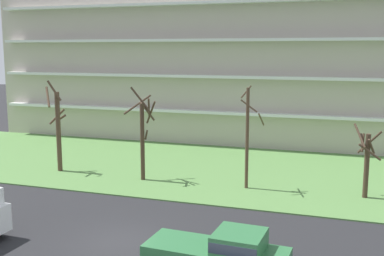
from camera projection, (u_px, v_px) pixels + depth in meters
ground at (120, 241)px, 21.50m from camera, size 160.00×160.00×0.00m
grass_lawn_strip at (208, 168)px, 34.60m from camera, size 80.00×16.00×0.08m
apartment_building at (249, 57)px, 46.15m from camera, size 48.22×12.35×15.65m
tree_far_left at (58, 128)px, 33.25m from camera, size 1.53×1.76×6.51m
tree_left at (143, 133)px, 30.98m from camera, size 2.36×2.17×6.27m
tree_center at (248, 136)px, 28.99m from camera, size 1.39×1.73×6.43m
tree_right at (366, 160)px, 27.27m from camera, size 1.63×1.63×4.39m
pickup_green_center_left at (222, 254)px, 17.80m from camera, size 5.50×2.28×1.95m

